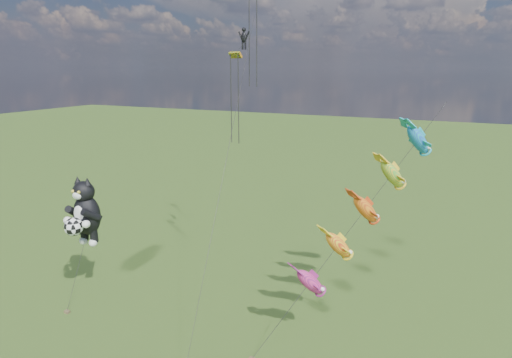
% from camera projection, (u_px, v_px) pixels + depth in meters
% --- Properties ---
extents(ground, '(300.00, 300.00, 0.00)m').
position_uv_depth(ground, '(68.00, 333.00, 31.22)').
color(ground, '#1F3C0F').
extents(cat_kite_rig, '(2.63, 4.10, 10.47)m').
position_uv_depth(cat_kite_rig, '(84.00, 212.00, 34.32)').
color(cat_kite_rig, brown).
rests_on(cat_kite_rig, ground).
extents(fish_windsock_rig, '(10.03, 12.56, 16.42)m').
position_uv_depth(fish_windsock_rig, '(365.00, 209.00, 29.80)').
color(fish_windsock_rig, brown).
rests_on(fish_windsock_rig, ground).
extents(parafoil_rig, '(4.00, 17.24, 25.50)m').
position_uv_depth(parafoil_rig, '(243.00, 47.00, 34.43)').
color(parafoil_rig, brown).
rests_on(parafoil_rig, ground).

